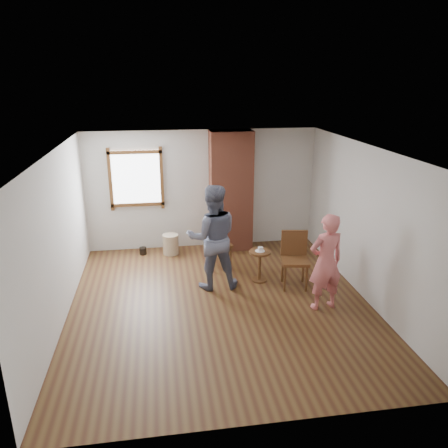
{
  "coord_description": "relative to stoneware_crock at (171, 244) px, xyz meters",
  "views": [
    {
      "loc": [
        -0.94,
        -6.51,
        3.67
      ],
      "look_at": [
        0.19,
        0.8,
        1.15
      ],
      "focal_mm": 35.0,
      "sensor_mm": 36.0,
      "label": 1
    }
  ],
  "objects": [
    {
      "name": "cake_plate",
      "position": [
        1.59,
        -1.58,
        0.39
      ],
      "size": [
        0.18,
        0.18,
        0.01
      ],
      "primitive_type": "cylinder",
      "color": "white",
      "rests_on": "side_table"
    },
    {
      "name": "man",
      "position": [
        0.7,
        -1.67,
        0.74
      ],
      "size": [
        0.94,
        0.74,
        1.91
      ],
      "primitive_type": "imported",
      "rotation": [
        0.0,
        0.0,
        3.13
      ],
      "color": "#121633",
      "rests_on": "ground"
    },
    {
      "name": "dark_pot",
      "position": [
        -0.6,
        0.06,
        -0.14
      ],
      "size": [
        0.18,
        0.18,
        0.15
      ],
      "primitive_type": "cylinder",
      "rotation": [
        0.0,
        0.0,
        -0.22
      ],
      "color": "black",
      "rests_on": "ground"
    },
    {
      "name": "dining_chair_right",
      "position": [
        2.18,
        -1.83,
        0.35
      ],
      "size": [
        0.55,
        0.55,
        1.02
      ],
      "rotation": [
        0.0,
        0.0,
        -0.17
      ],
      "color": "brown",
      "rests_on": "ground"
    },
    {
      "name": "ground",
      "position": [
        0.74,
        -2.34,
        -0.22
      ],
      "size": [
        5.5,
        5.5,
        0.0
      ],
      "primitive_type": "plane",
      "color": "brown",
      "rests_on": "ground"
    },
    {
      "name": "person_pink",
      "position": [
        2.41,
        -2.72,
        0.6
      ],
      "size": [
        0.66,
        0.49,
        1.64
      ],
      "primitive_type": "imported",
      "rotation": [
        0.0,
        0.0,
        3.31
      ],
      "color": "#EC7677",
      "rests_on": "ground"
    },
    {
      "name": "room_shell",
      "position": [
        0.69,
        -1.74,
        1.59
      ],
      "size": [
        5.04,
        5.52,
        2.62
      ],
      "color": "silver",
      "rests_on": "ground"
    },
    {
      "name": "stoneware_crock",
      "position": [
        0.0,
        0.0,
        0.0
      ],
      "size": [
        0.43,
        0.43,
        0.44
      ],
      "primitive_type": "cylinder",
      "rotation": [
        0.0,
        0.0,
        0.34
      ],
      "color": "tan",
      "rests_on": "ground"
    },
    {
      "name": "dining_chair_left",
      "position": [
        0.91,
        -0.78,
        0.34
      ],
      "size": [
        0.55,
        0.55,
        0.99
      ],
      "rotation": [
        0.0,
        0.0,
        0.21
      ],
      "color": "brown",
      "rests_on": "ground"
    },
    {
      "name": "cake_slice",
      "position": [
        1.6,
        -1.58,
        0.42
      ],
      "size": [
        0.08,
        0.07,
        0.06
      ],
      "primitive_type": "cube",
      "color": "white",
      "rests_on": "cake_plate"
    },
    {
      "name": "side_table",
      "position": [
        1.59,
        -1.58,
        0.19
      ],
      "size": [
        0.4,
        0.4,
        0.6
      ],
      "color": "brown",
      "rests_on": "ground"
    },
    {
      "name": "brick_chimney",
      "position": [
        1.34,
        0.16,
        1.08
      ],
      "size": [
        0.9,
        0.5,
        2.6
      ],
      "primitive_type": "cube",
      "color": "#AD573D",
      "rests_on": "ground"
    }
  ]
}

